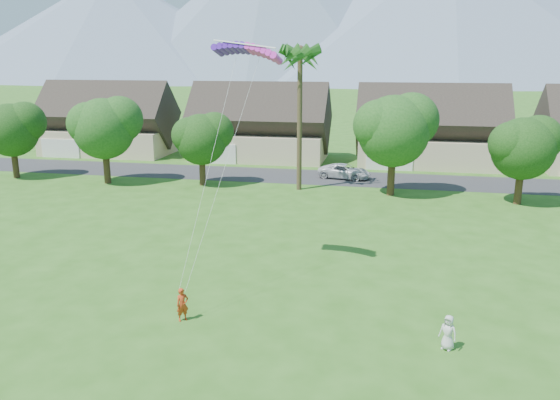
% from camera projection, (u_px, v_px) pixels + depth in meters
% --- Properties ---
extents(ground, '(500.00, 500.00, 0.00)m').
position_uv_depth(ground, '(229.00, 357.00, 21.20)').
color(ground, '#2D6019').
rests_on(ground, ground).
extents(street, '(90.00, 7.00, 0.01)m').
position_uv_depth(street, '(328.00, 178.00, 53.48)').
color(street, '#2D2D30').
rests_on(street, ground).
extents(kite_flyer, '(0.65, 0.64, 1.51)m').
position_uv_depth(kite_flyer, '(182.00, 305.00, 24.04)').
color(kite_flyer, red).
rests_on(kite_flyer, ground).
extents(watcher, '(0.84, 0.74, 1.45)m').
position_uv_depth(watcher, '(448.00, 332.00, 21.64)').
color(watcher, silver).
rests_on(watcher, ground).
extents(parked_car, '(5.35, 3.21, 1.39)m').
position_uv_depth(parked_car, '(344.00, 171.00, 53.00)').
color(parked_car, silver).
rests_on(parked_car, ground).
extents(mountain_ridge, '(540.00, 240.00, 70.00)m').
position_uv_depth(mountain_ridge, '(405.00, 21.00, 258.75)').
color(mountain_ridge, slate).
rests_on(mountain_ridge, ground).
extents(houses_row, '(72.75, 8.19, 8.86)m').
position_uv_depth(houses_row, '(342.00, 131.00, 61.06)').
color(houses_row, beige).
rests_on(houses_row, ground).
extents(tree_row, '(62.27, 6.67, 8.45)m').
position_uv_depth(tree_row, '(308.00, 136.00, 46.70)').
color(tree_row, '#47301C').
rests_on(tree_row, ground).
extents(fan_palm, '(3.00, 3.00, 13.80)m').
position_uv_depth(fan_palm, '(300.00, 53.00, 45.69)').
color(fan_palm, '#4C3D26').
rests_on(fan_palm, ground).
extents(parafoil_kite, '(3.59, 1.27, 0.50)m').
position_uv_depth(parafoil_kite, '(248.00, 48.00, 26.83)').
color(parafoil_kite, '#4A16AA').
rests_on(parafoil_kite, ground).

